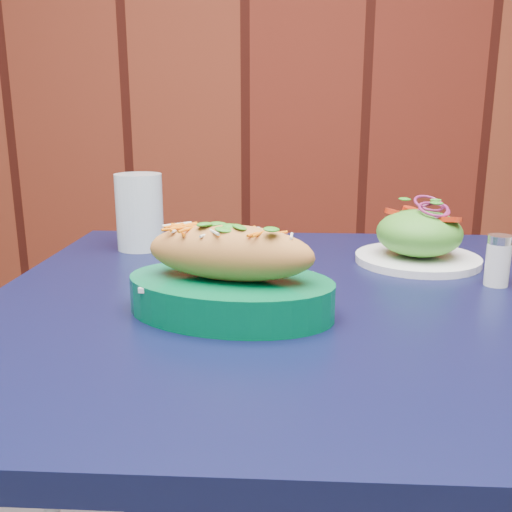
{
  "coord_description": "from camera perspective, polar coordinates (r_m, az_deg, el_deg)",
  "views": [
    {
      "loc": [
        0.09,
        1.04,
        0.99
      ],
      "look_at": [
        0.07,
        1.75,
        0.81
      ],
      "focal_mm": 40.0,
      "sensor_mm": 36.0,
      "label": 1
    }
  ],
  "objects": [
    {
      "name": "salad_plate",
      "position": [
        0.96,
        15.96,
        1.7
      ],
      "size": [
        0.2,
        0.2,
        0.1
      ],
      "rotation": [
        0.0,
        0.0,
        0.01
      ],
      "color": "white",
      "rests_on": "cafe_table"
    },
    {
      "name": "salt_shaker",
      "position": [
        0.87,
        23.05,
        -0.42
      ],
      "size": [
        0.03,
        0.03,
        0.07
      ],
      "color": "white",
      "rests_on": "cafe_table"
    },
    {
      "name": "banh_mi_basket",
      "position": [
        0.69,
        -2.61,
        -2.2
      ],
      "size": [
        0.29,
        0.23,
        0.12
      ],
      "rotation": [
        0.0,
        0.0,
        -0.26
      ],
      "color": "#015D34",
      "rests_on": "cafe_table"
    },
    {
      "name": "cafe_table",
      "position": [
        0.81,
        2.85,
        -9.77
      ],
      "size": [
        0.82,
        0.82,
        0.75
      ],
      "rotation": [
        0.0,
        0.0,
        -0.03
      ],
      "color": "black",
      "rests_on": "ground"
    },
    {
      "name": "water_glass",
      "position": [
        1.03,
        -11.57,
        4.35
      ],
      "size": [
        0.08,
        0.08,
        0.13
      ],
      "primitive_type": "cylinder",
      "color": "silver",
      "rests_on": "cafe_table"
    }
  ]
}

